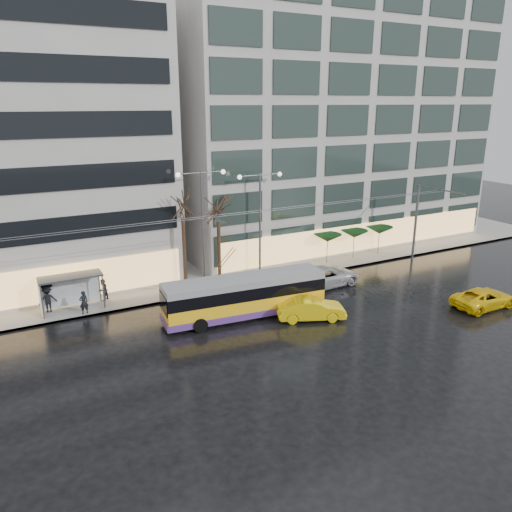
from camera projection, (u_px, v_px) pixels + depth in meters
ground at (242, 349)px, 29.74m from camera, size 140.00×140.00×0.00m
sidewalk at (190, 274)px, 42.43m from camera, size 80.00×10.00×0.15m
kerb at (213, 293)px, 38.25m from camera, size 80.00×0.10×0.15m
building_right at (326, 117)px, 50.53m from camera, size 32.00×14.00×25.00m
trolleybus at (245, 298)px, 33.78m from camera, size 11.32×4.80×5.18m
catenary at (205, 246)px, 35.63m from camera, size 42.24×5.12×7.00m
bus_shelter at (65, 285)px, 34.43m from camera, size 4.20×1.60×2.51m
street_lamp_near at (202, 213)px, 37.98m from camera, size 3.96×0.36×9.03m
street_lamp_far at (260, 210)px, 40.29m from camera, size 3.96×0.36×8.53m
tree_a at (182, 200)px, 37.15m from camera, size 3.20×3.20×8.40m
tree_b at (218, 205)px, 38.86m from camera, size 3.20×3.20×7.70m
parasol_a at (328, 238)px, 44.56m from camera, size 2.50×2.50×2.65m
parasol_b at (354, 234)px, 45.90m from camera, size 2.50×2.50×2.65m
parasol_c at (379, 230)px, 47.24m from camera, size 2.50×2.50×2.65m
taxi_b at (311, 309)px, 33.56m from camera, size 4.85×3.18×1.51m
taxi_c at (484, 298)px, 35.57m from camera, size 4.98×2.33×1.38m
sedan_silver at (326, 276)px, 39.74m from camera, size 5.99×3.13×1.61m
pedestrian_a at (83, 294)px, 33.87m from camera, size 1.13×1.15×2.19m
pedestrian_b at (103, 290)px, 36.34m from camera, size 1.01×0.99×1.64m
pedestrian_c at (47, 297)px, 34.29m from camera, size 1.22×0.85×2.11m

